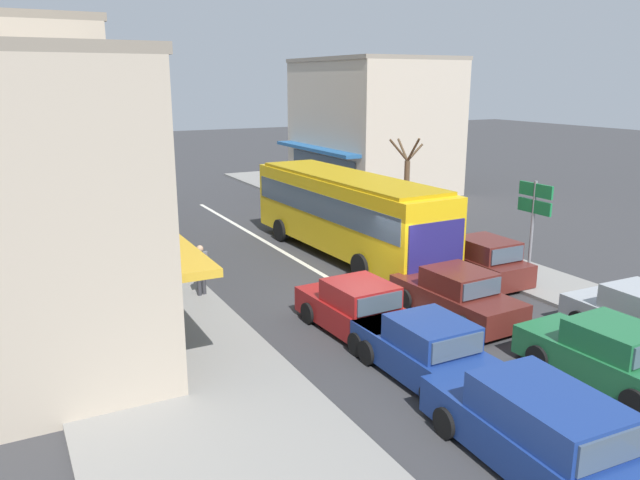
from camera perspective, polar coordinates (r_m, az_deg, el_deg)
ground_plane at (r=19.76m, az=4.73°, el=-5.76°), size 140.00×140.00×0.00m
lane_centre_line at (r=23.05m, az=-0.57°, el=-2.72°), size 0.20×28.00×0.01m
sidewalk_left at (r=22.88m, az=-18.33°, el=-3.44°), size 5.20×44.00×0.14m
kerb_right at (r=27.85m, az=8.97°, el=0.24°), size 2.80×44.00×0.12m
building_right_far at (r=40.38m, az=4.71°, el=10.50°), size 8.14×10.13×8.13m
city_bus at (r=24.49m, az=2.44°, el=2.83°), size 3.04×10.94×3.23m
sedan_adjacent_lane_trail at (r=14.95m, az=9.88°, el=-10.06°), size 1.92×4.21×1.47m
wagon_queue_gap_filler at (r=12.27m, az=19.17°, el=-16.05°), size 2.07×4.57×1.58m
sedan_adjacent_lane_lead at (r=18.79m, az=12.36°, el=-5.00°), size 2.05×4.28×1.47m
sedan_behind_bus_mid at (r=15.96m, az=24.96°, el=-9.63°), size 2.03×4.27×1.47m
sedan_queue_far_back at (r=17.28m, az=3.53°, el=-6.42°), size 2.04×4.28×1.47m
parked_hatchback_kerb_front at (r=18.62m, az=27.10°, el=-6.33°), size 1.88×3.74×1.54m
parked_hatchback_kerb_second at (r=22.33m, az=14.55°, el=-1.88°), size 1.83×3.71×1.54m
parked_sedan_kerb_third at (r=26.54m, az=6.46°, el=0.96°), size 1.91×4.21×1.47m
parked_wagon_kerb_rear at (r=31.56m, az=0.40°, el=3.37°), size 2.03×4.55×1.58m
traffic_light_downstreet at (r=34.39m, az=-17.40°, el=7.19°), size 0.33×0.24×4.20m
directional_road_sign at (r=21.78m, az=18.99°, el=2.79°), size 0.10×1.40×3.60m
street_tree_right at (r=27.77m, az=7.90°, el=4.58°), size 1.77×1.62×4.43m
pedestrian_with_handbag_near at (r=24.53m, az=-14.09°, el=0.47°), size 0.60×0.50×1.63m
pedestrian_browsing_midblock at (r=20.09m, az=-10.85°, el=-2.42°), size 0.54×0.34×1.63m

